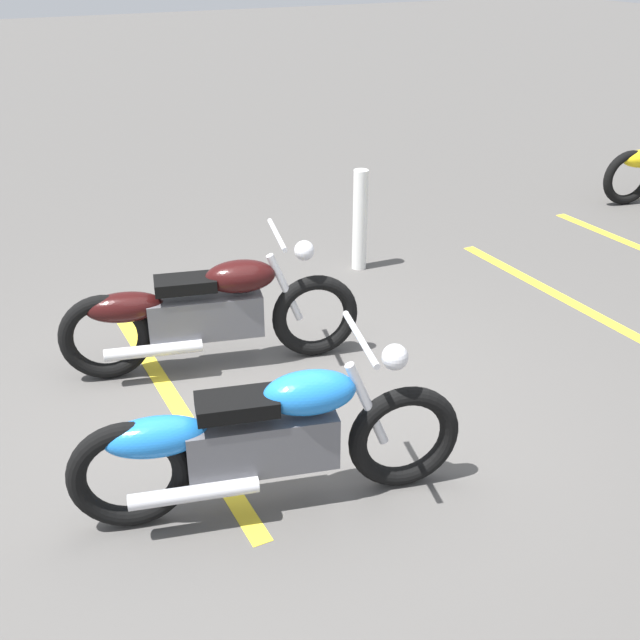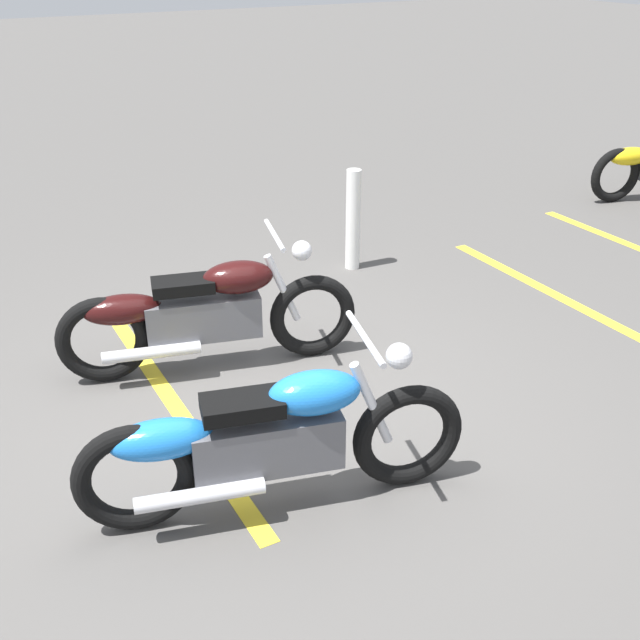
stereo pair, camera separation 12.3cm
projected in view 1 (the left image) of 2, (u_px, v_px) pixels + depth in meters
The scene contains 6 objects.
ground_plane at pixel (266, 417), 5.24m from camera, with size 60.00×60.00×0.00m, color #514F4C.
motorcycle_bright_foreground at pixel (261, 438), 4.24m from camera, with size 2.19×0.76×1.04m.
motorcycle_dark_foreground at pixel (204, 312), 5.66m from camera, with size 2.19×0.76×1.04m.
bollard_post at pixel (360, 220), 7.37m from camera, with size 0.14×0.14×0.99m, color white.
parking_stripe_near at pixel (174, 401), 5.42m from camera, with size 3.20×0.12×0.01m, color yellow.
parking_stripe_mid at pixel (578, 306), 6.81m from camera, with size 3.20×0.12×0.01m, color yellow.
Camera 1 is at (-1.66, -4.07, 2.95)m, focal length 43.09 mm.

